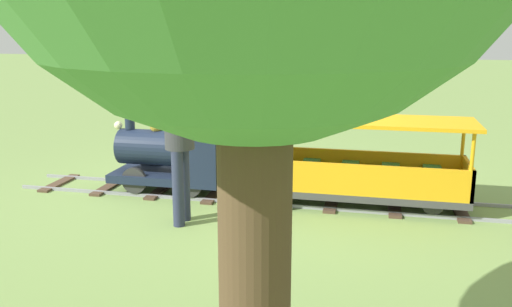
{
  "coord_description": "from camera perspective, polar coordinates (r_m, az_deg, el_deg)",
  "views": [
    {
      "loc": [
        -6.05,
        -1.51,
        2.02
      ],
      "look_at": [
        0.0,
        -0.15,
        0.55
      ],
      "focal_mm": 37.82,
      "sensor_mm": 36.0,
      "label": 1
    }
  ],
  "objects": [
    {
      "name": "track",
      "position": [
        6.48,
        1.73,
        -4.69
      ],
      "size": [
        0.77,
        6.4,
        0.04
      ],
      "color": "gray",
      "rests_on": "ground_plane"
    },
    {
      "name": "conductor_person",
      "position": [
        5.52,
        -8.1,
        2.09
      ],
      "size": [
        0.3,
        0.3,
        1.62
      ],
      "color": "#282D47",
      "rests_on": "ground_plane"
    },
    {
      "name": "ground_plane",
      "position": [
        6.56,
        -1.3,
        -4.62
      ],
      "size": [
        60.0,
        60.0,
        0.0
      ],
      "primitive_type": "plane",
      "color": "#75934C"
    },
    {
      "name": "passenger_car",
      "position": [
        6.26,
        9.87,
        -1.67
      ],
      "size": [
        0.83,
        2.7,
        0.97
      ],
      "color": "#3F3F3F",
      "rests_on": "ground_plane"
    },
    {
      "name": "locomotive",
      "position": [
        6.68,
        -8.41,
        -0.13
      ],
      "size": [
        0.73,
        1.45,
        1.04
      ],
      "color": "#192338",
      "rests_on": "ground_plane"
    }
  ]
}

